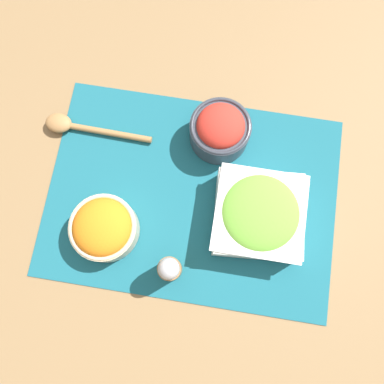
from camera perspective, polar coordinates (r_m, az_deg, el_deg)
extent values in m
plane|color=olive|center=(0.70, 0.00, -0.60)|extent=(3.00, 3.00, 0.00)
cube|color=#195B6B|center=(0.69, 0.00, -0.57)|extent=(0.53, 0.38, 0.00)
cylinder|color=beige|center=(0.68, -13.11, -5.45)|extent=(0.12, 0.12, 0.04)
torus|color=beige|center=(0.66, -13.54, -5.21)|extent=(0.11, 0.11, 0.01)
ellipsoid|color=orange|center=(0.66, -13.54, -5.21)|extent=(0.10, 0.10, 0.05)
cylinder|color=#333842|center=(0.70, 4.22, 9.15)|extent=(0.11, 0.11, 0.06)
torus|color=#333842|center=(0.68, 4.40, 10.02)|extent=(0.11, 0.11, 0.01)
ellipsoid|color=red|center=(0.68, 4.40, 10.02)|extent=(0.09, 0.09, 0.05)
cube|color=white|center=(0.67, 9.95, -3.53)|extent=(0.16, 0.16, 0.06)
cube|color=white|center=(0.64, 10.41, -3.11)|extent=(0.15, 0.15, 0.00)
ellipsoid|color=#6BAD38|center=(0.64, 10.38, -3.14)|extent=(0.13, 0.13, 0.04)
cylinder|color=#9E7042|center=(0.74, -12.65, 8.84)|extent=(0.17, 0.02, 0.01)
ellipsoid|color=#9E7042|center=(0.77, -19.66, 9.88)|extent=(0.05, 0.04, 0.02)
cylinder|color=olive|center=(0.65, -3.33, -11.63)|extent=(0.04, 0.04, 0.07)
sphere|color=#B2B2B7|center=(0.60, -3.57, -11.57)|extent=(0.03, 0.03, 0.03)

